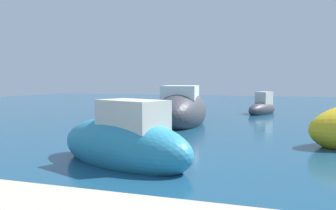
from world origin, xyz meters
The scene contains 3 objects.
moored_boat_2 centered at (-9.27, 15.96, 0.36)m, with size 1.95×3.22×1.50m.
moored_boat_4 centered at (-11.43, 1.58, 0.48)m, with size 4.43×3.04×1.87m.
moored_boat_6 centered at (-12.41, 9.71, 0.61)m, with size 3.00×5.83×2.20m.
Camera 1 is at (-7.60, -6.41, 2.03)m, focal length 39.24 mm.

